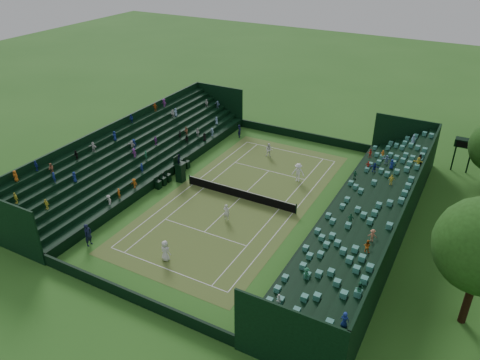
{
  "coord_description": "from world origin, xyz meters",
  "views": [
    {
      "loc": [
        18.4,
        -33.75,
        23.24
      ],
      "look_at": [
        0.0,
        0.0,
        2.0
      ],
      "focal_mm": 35.0,
      "sensor_mm": 36.0,
      "label": 1
    }
  ],
  "objects_px": {
    "tennis_net": "(240,193)",
    "player_near_west": "(165,251)",
    "umpire_chair": "(180,170)",
    "player_near_east": "(226,212)",
    "player_far_east": "(298,172)",
    "player_far_west": "(269,150)"
  },
  "relations": [
    {
      "from": "tennis_net",
      "to": "player_near_west",
      "type": "relative_size",
      "value": 6.51
    },
    {
      "from": "umpire_chair",
      "to": "player_near_east",
      "type": "bearing_deg",
      "value": -27.05
    },
    {
      "from": "tennis_net",
      "to": "player_near_west",
      "type": "distance_m",
      "value": 11.02
    },
    {
      "from": "umpire_chair",
      "to": "player_near_east",
      "type": "height_order",
      "value": "umpire_chair"
    },
    {
      "from": "umpire_chair",
      "to": "player_far_east",
      "type": "xyz_separation_m",
      "value": [
        10.51,
        5.74,
        -0.32
      ]
    },
    {
      "from": "tennis_net",
      "to": "player_far_east",
      "type": "xyz_separation_m",
      "value": [
        3.54,
        5.84,
        0.46
      ]
    },
    {
      "from": "tennis_net",
      "to": "umpire_chair",
      "type": "distance_m",
      "value": 7.01
    },
    {
      "from": "player_far_east",
      "to": "tennis_net",
      "type": "bearing_deg",
      "value": -134.1
    },
    {
      "from": "player_near_east",
      "to": "player_far_east",
      "type": "relative_size",
      "value": 0.81
    },
    {
      "from": "umpire_chair",
      "to": "player_far_east",
      "type": "relative_size",
      "value": 1.55
    },
    {
      "from": "player_near_east",
      "to": "umpire_chair",
      "type": "bearing_deg",
      "value": -34.86
    },
    {
      "from": "player_near_west",
      "to": "player_far_west",
      "type": "height_order",
      "value": "player_near_west"
    },
    {
      "from": "player_far_west",
      "to": "player_far_east",
      "type": "relative_size",
      "value": 0.81
    },
    {
      "from": "umpire_chair",
      "to": "player_near_east",
      "type": "relative_size",
      "value": 1.91
    },
    {
      "from": "player_far_west",
      "to": "player_far_east",
      "type": "distance_m",
      "value": 6.26
    },
    {
      "from": "umpire_chair",
      "to": "player_far_west",
      "type": "xyz_separation_m",
      "value": [
        5.48,
        9.45,
        -0.5
      ]
    },
    {
      "from": "player_near_west",
      "to": "player_far_west",
      "type": "relative_size",
      "value": 1.12
    },
    {
      "from": "tennis_net",
      "to": "player_near_west",
      "type": "height_order",
      "value": "player_near_west"
    },
    {
      "from": "player_near_west",
      "to": "player_near_east",
      "type": "bearing_deg",
      "value": -95.63
    },
    {
      "from": "player_near_east",
      "to": "player_far_west",
      "type": "relative_size",
      "value": 1.0
    },
    {
      "from": "player_near_east",
      "to": "player_far_east",
      "type": "xyz_separation_m",
      "value": [
        2.84,
        9.65,
        0.19
      ]
    },
    {
      "from": "umpire_chair",
      "to": "player_near_west",
      "type": "relative_size",
      "value": 1.7
    }
  ]
}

